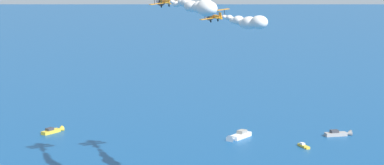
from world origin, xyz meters
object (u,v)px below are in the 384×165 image
object	(u,v)px
motorboat_far_stbd	(238,136)
wingwalker_wingman	(214,7)
motorboat_inshore	(54,131)
biplane_wingman	(215,16)
motorboat_far_port	(339,134)
motorboat_ahead	(304,146)
biplane_lead	(165,1)

from	to	relation	value
motorboat_far_stbd	wingwalker_wingman	size ratio (longest dim) A/B	6.57
motorboat_inshore	biplane_wingman	xyz separation A→B (m)	(-2.81, -66.09, 38.29)
motorboat_far_port	biplane_wingman	bearing A→B (deg)	177.80
motorboat_far_stbd	motorboat_ahead	world-z (taller)	motorboat_far_stbd
motorboat_far_port	biplane_wingman	size ratio (longest dim) A/B	1.12
motorboat_far_stbd	biplane_wingman	xyz separation A→B (m)	(-34.18, -18.60, 38.12)
biplane_wingman	wingwalker_wingman	distance (m)	2.15
motorboat_far_port	motorboat_ahead	world-z (taller)	motorboat_far_port
biplane_wingman	motorboat_inshore	bearing A→B (deg)	87.57
motorboat_far_stbd	motorboat_ahead	size ratio (longest dim) A/B	2.02
motorboat_far_port	motorboat_inshore	xyz separation A→B (m)	(-54.42, 68.29, -0.04)
motorboat_far_port	wingwalker_wingman	distance (m)	70.24
motorboat_inshore	biplane_lead	bearing A→B (deg)	-103.57
motorboat_inshore	wingwalker_wingman	world-z (taller)	wingwalker_wingman
biplane_lead	wingwalker_wingman	xyz separation A→B (m)	(11.97, -3.96, -1.60)
biplane_wingman	biplane_lead	bearing A→B (deg)	161.49
motorboat_far_port	biplane_wingman	xyz separation A→B (m)	(-57.23, 2.20, 38.25)
motorboat_ahead	wingwalker_wingman	size ratio (longest dim) A/B	3.25
motorboat_far_stbd	biplane_lead	bearing A→B (deg)	-162.59
motorboat_ahead	biplane_lead	distance (m)	66.27
motorboat_far_stbd	biplane_lead	distance (m)	64.11
motorboat_inshore	motorboat_far_port	bearing A→B (deg)	-51.45
biplane_lead	motorboat_far_port	bearing A→B (deg)	-5.16
wingwalker_wingman	biplane_lead	bearing A→B (deg)	161.69
motorboat_far_port	biplane_lead	bearing A→B (deg)	174.84
motorboat_ahead	wingwalker_wingman	distance (m)	56.21
motorboat_far_stbd	biplane_lead	xyz separation A→B (m)	(-46.34, -14.53, 41.86)
biplane_lead	wingwalker_wingman	bearing A→B (deg)	-18.31
motorboat_ahead	biplane_wingman	distance (m)	54.55
biplane_lead	biplane_wingman	world-z (taller)	biplane_lead
motorboat_far_port	biplane_wingman	distance (m)	68.87
motorboat_ahead	biplane_lead	world-z (taller)	biplane_lead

